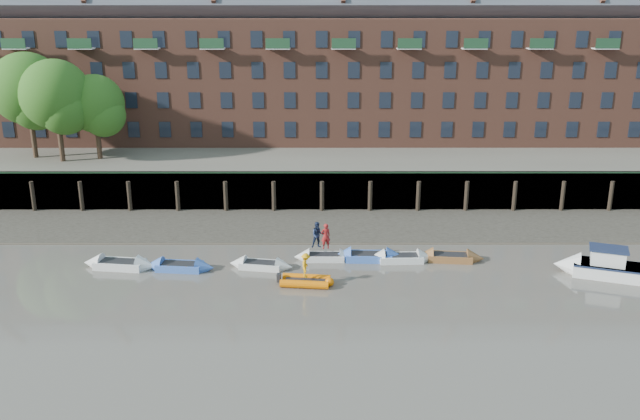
{
  "coord_description": "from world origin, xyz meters",
  "views": [
    {
      "loc": [
        -2.23,
        -32.12,
        17.11
      ],
      "look_at": [
        -2.18,
        12.0,
        3.2
      ],
      "focal_mm": 38.0,
      "sensor_mm": 36.0,
      "label": 1
    }
  ],
  "objects_px": {
    "person_rower_b": "(318,235)",
    "rowboat_5": "(401,258)",
    "rowboat_1": "(180,266)",
    "rowboat_4": "(369,257)",
    "rowboat_3": "(324,257)",
    "rowboat_6": "(450,257)",
    "motor_launch": "(596,266)",
    "rowboat_2": "(261,265)",
    "rib_tender": "(308,281)",
    "person_rib_crew": "(306,265)",
    "rowboat_0": "(120,264)",
    "person_rower_a": "(326,236)"
  },
  "relations": [
    {
      "from": "motor_launch",
      "to": "person_rib_crew",
      "type": "bearing_deg",
      "value": 24.67
    },
    {
      "from": "rowboat_6",
      "to": "person_rower_a",
      "type": "height_order",
      "value": "person_rower_a"
    },
    {
      "from": "rowboat_4",
      "to": "person_rower_a",
      "type": "distance_m",
      "value": 3.28
    },
    {
      "from": "rowboat_3",
      "to": "rowboat_6",
      "type": "bearing_deg",
      "value": -0.4
    },
    {
      "from": "rowboat_4",
      "to": "rowboat_1",
      "type": "bearing_deg",
      "value": -169.78
    },
    {
      "from": "rowboat_3",
      "to": "rowboat_4",
      "type": "bearing_deg",
      "value": -0.28
    },
    {
      "from": "rowboat_0",
      "to": "rib_tender",
      "type": "relative_size",
      "value": 1.53
    },
    {
      "from": "rowboat_2",
      "to": "motor_launch",
      "type": "distance_m",
      "value": 21.7
    },
    {
      "from": "rowboat_4",
      "to": "rowboat_6",
      "type": "xyz_separation_m",
      "value": [
        5.51,
        -0.1,
        -0.01
      ]
    },
    {
      "from": "rowboat_0",
      "to": "motor_launch",
      "type": "bearing_deg",
      "value": 5.52
    },
    {
      "from": "rowboat_3",
      "to": "rib_tender",
      "type": "xyz_separation_m",
      "value": [
        -1.08,
        -4.19,
        0.03
      ]
    },
    {
      "from": "rowboat_5",
      "to": "rowboat_6",
      "type": "height_order",
      "value": "rowboat_6"
    },
    {
      "from": "motor_launch",
      "to": "rowboat_1",
      "type": "bearing_deg",
      "value": 18.01
    },
    {
      "from": "rowboat_3",
      "to": "rowboat_6",
      "type": "xyz_separation_m",
      "value": [
        8.52,
        -0.14,
        0.02
      ]
    },
    {
      "from": "person_rib_crew",
      "to": "rowboat_5",
      "type": "bearing_deg",
      "value": -53.61
    },
    {
      "from": "rowboat_5",
      "to": "person_rower_a",
      "type": "height_order",
      "value": "person_rower_a"
    },
    {
      "from": "motor_launch",
      "to": "person_rib_crew",
      "type": "relative_size",
      "value": 4.04
    },
    {
      "from": "rowboat_6",
      "to": "motor_launch",
      "type": "distance_m",
      "value": 9.29
    },
    {
      "from": "rowboat_4",
      "to": "person_rib_crew",
      "type": "xyz_separation_m",
      "value": [
        -4.2,
        -4.17,
        1.06
      ]
    },
    {
      "from": "person_rower_a",
      "to": "person_rower_b",
      "type": "bearing_deg",
      "value": -36.08
    },
    {
      "from": "rowboat_1",
      "to": "rowboat_3",
      "type": "relative_size",
      "value": 1.13
    },
    {
      "from": "rowboat_3",
      "to": "person_rower_b",
      "type": "xyz_separation_m",
      "value": [
        -0.46,
        0.23,
        1.51
      ]
    },
    {
      "from": "person_rower_a",
      "to": "person_rib_crew",
      "type": "relative_size",
      "value": 1.14
    },
    {
      "from": "rowboat_2",
      "to": "person_rower_b",
      "type": "bearing_deg",
      "value": 34.63
    },
    {
      "from": "rowboat_3",
      "to": "rowboat_6",
      "type": "height_order",
      "value": "rowboat_6"
    },
    {
      "from": "motor_launch",
      "to": "rowboat_2",
      "type": "bearing_deg",
      "value": 16.81
    },
    {
      "from": "rowboat_3",
      "to": "rowboat_2",
      "type": "bearing_deg",
      "value": -160.09
    },
    {
      "from": "rowboat_3",
      "to": "rib_tender",
      "type": "height_order",
      "value": "rowboat_3"
    },
    {
      "from": "rowboat_0",
      "to": "rowboat_6",
      "type": "xyz_separation_m",
      "value": [
        22.06,
        1.29,
        -0.02
      ]
    },
    {
      "from": "motor_launch",
      "to": "person_rower_b",
      "type": "relative_size",
      "value": 3.47
    },
    {
      "from": "rowboat_2",
      "to": "person_rib_crew",
      "type": "height_order",
      "value": "person_rib_crew"
    },
    {
      "from": "rowboat_3",
      "to": "rowboat_0",
      "type": "bearing_deg",
      "value": -173.44
    },
    {
      "from": "rowboat_3",
      "to": "rowboat_5",
      "type": "xyz_separation_m",
      "value": [
        5.18,
        -0.28,
        0.02
      ]
    },
    {
      "from": "rowboat_2",
      "to": "person_rib_crew",
      "type": "relative_size",
      "value": 2.85
    },
    {
      "from": "rowboat_3",
      "to": "rib_tender",
      "type": "relative_size",
      "value": 1.24
    },
    {
      "from": "rowboat_1",
      "to": "rowboat_3",
      "type": "distance_m",
      "value": 9.68
    },
    {
      "from": "rowboat_1",
      "to": "rowboat_6",
      "type": "height_order",
      "value": "rowboat_1"
    },
    {
      "from": "rowboat_0",
      "to": "motor_launch",
      "type": "distance_m",
      "value": 31.02
    },
    {
      "from": "rowboat_2",
      "to": "rowboat_0",
      "type": "bearing_deg",
      "value": -170.23
    },
    {
      "from": "person_rower_b",
      "to": "rowboat_5",
      "type": "bearing_deg",
      "value": -14.31
    },
    {
      "from": "rowboat_5",
      "to": "rib_tender",
      "type": "xyz_separation_m",
      "value": [
        -6.26,
        -3.91,
        0.01
      ]
    },
    {
      "from": "rib_tender",
      "to": "person_rower_b",
      "type": "distance_m",
      "value": 4.7
    },
    {
      "from": "person_rower_b",
      "to": "person_rower_a",
      "type": "bearing_deg",
      "value": -29.04
    },
    {
      "from": "rowboat_0",
      "to": "person_rib_crew",
      "type": "height_order",
      "value": "person_rib_crew"
    },
    {
      "from": "rowboat_2",
      "to": "person_rib_crew",
      "type": "distance_m",
      "value": 4.21
    },
    {
      "from": "rowboat_5",
      "to": "person_rower_b",
      "type": "distance_m",
      "value": 5.85
    },
    {
      "from": "rowboat_1",
      "to": "rowboat_4",
      "type": "distance_m",
      "value": 12.65
    },
    {
      "from": "rowboat_6",
      "to": "person_rib_crew",
      "type": "relative_size",
      "value": 3.01
    },
    {
      "from": "rowboat_3",
      "to": "rowboat_4",
      "type": "distance_m",
      "value": 3.01
    },
    {
      "from": "rowboat_1",
      "to": "person_rower_b",
      "type": "distance_m",
      "value": 9.39
    }
  ]
}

